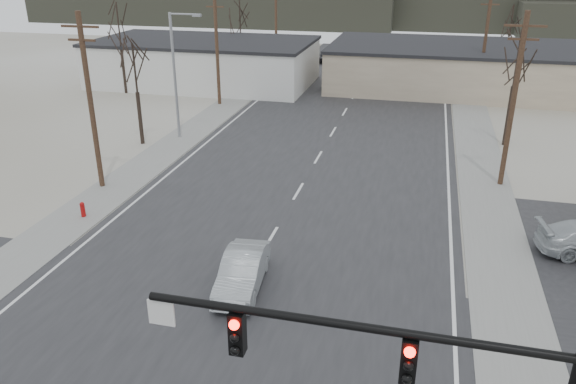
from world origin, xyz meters
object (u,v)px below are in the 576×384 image
fire_hydrant (83,209)px  sedan_crossing (242,271)px  car_far_b (326,56)px  car_far_a (369,63)px

fire_hydrant → sedan_crossing: (10.23, -4.41, 0.34)m
car_far_b → car_far_a: bearing=-37.7°
fire_hydrant → car_far_b: bearing=84.8°
car_far_a → sedan_crossing: bearing=97.3°
sedan_crossing → car_far_b: sedan_crossing is taller
fire_hydrant → car_far_a: car_far_a is taller
car_far_a → fire_hydrant: bearing=84.1°
fire_hydrant → car_far_b: 47.43m
sedan_crossing → car_far_a: bearing=84.5°
sedan_crossing → car_far_b: bearing=90.9°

